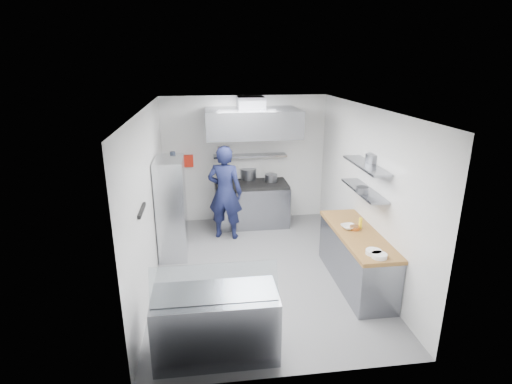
{
  "coord_description": "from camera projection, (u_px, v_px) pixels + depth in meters",
  "views": [
    {
      "loc": [
        -0.9,
        -6.16,
        3.49
      ],
      "look_at": [
        0.0,
        0.6,
        1.25
      ],
      "focal_mm": 28.0,
      "sensor_mm": 36.0,
      "label": 1
    }
  ],
  "objects": [
    {
      "name": "gas_range",
      "position": [
        252.0,
        205.0,
        8.85
      ],
      "size": [
        1.6,
        0.8,
        0.9
      ],
      "primitive_type": "cube",
      "color": "gray",
      "rests_on": "floor"
    },
    {
      "name": "wall_left",
      "position": [
        149.0,
        199.0,
        6.34
      ],
      "size": [
        2.8,
        5.0,
        0.02
      ],
      "primitive_type": "cube",
      "rotation": [
        1.57,
        0.0,
        1.57
      ],
      "color": "white",
      "rests_on": "floor"
    },
    {
      "name": "stock_pot_right",
      "position": [
        271.0,
        178.0,
        8.81
      ],
      "size": [
        0.28,
        0.28,
        0.16
      ],
      "primitive_type": "cylinder",
      "color": "slate",
      "rests_on": "cooktop"
    },
    {
      "name": "prep_counter_base",
      "position": [
        356.0,
        259.0,
        6.49
      ],
      "size": [
        0.62,
        2.0,
        0.84
      ],
      "primitive_type": "cube",
      "color": "gray",
      "rests_on": "floor"
    },
    {
      "name": "prep_counter_top",
      "position": [
        358.0,
        234.0,
        6.35
      ],
      "size": [
        0.65,
        2.04,
        0.06
      ],
      "primitive_type": "cube",
      "color": "olive",
      "rests_on": "prep_counter_base"
    },
    {
      "name": "knife_strip",
      "position": [
        142.0,
        210.0,
        5.45
      ],
      "size": [
        0.04,
        0.55,
        0.05
      ],
      "primitive_type": "cube",
      "color": "black",
      "rests_on": "wall_left"
    },
    {
      "name": "plate_stack_b",
      "position": [
        374.0,
        252.0,
        5.62
      ],
      "size": [
        0.22,
        0.22,
        0.06
      ],
      "primitive_type": "cylinder",
      "color": "white",
      "rests_on": "prep_counter_top"
    },
    {
      "name": "wire_rack",
      "position": [
        172.0,
        208.0,
        7.33
      ],
      "size": [
        0.5,
        0.9,
        1.85
      ],
      "primitive_type": "cube",
      "color": "silver",
      "rests_on": "floor"
    },
    {
      "name": "shelf_pot_d",
      "position": [
        373.0,
        158.0,
        6.4
      ],
      "size": [
        0.25,
        0.25,
        0.14
      ],
      "primitive_type": "cylinder",
      "color": "slate",
      "rests_on": "wall_shelf_upper"
    },
    {
      "name": "extractor_hood",
      "position": [
        252.0,
        123.0,
        8.11
      ],
      "size": [
        1.9,
        1.15,
        0.55
      ],
      "primitive_type": "cube",
      "color": "gray",
      "rests_on": "wall_back"
    },
    {
      "name": "display_case",
      "position": [
        216.0,
        324.0,
        4.88
      ],
      "size": [
        1.5,
        0.7,
        0.85
      ],
      "primitive_type": "cube",
      "color": "gray",
      "rests_on": "floor"
    },
    {
      "name": "squeeze_bottle",
      "position": [
        360.0,
        223.0,
        6.47
      ],
      "size": [
        0.05,
        0.05,
        0.18
      ],
      "primitive_type": "cylinder",
      "color": "yellow",
      "rests_on": "prep_counter_top"
    },
    {
      "name": "wall_shelf_lower",
      "position": [
        364.0,
        190.0,
        6.45
      ],
      "size": [
        0.3,
        1.3,
        0.04
      ],
      "primitive_type": "cube",
      "color": "gray",
      "rests_on": "wall_right"
    },
    {
      "name": "rack_bin_a",
      "position": [
        173.0,
        210.0,
        7.57
      ],
      "size": [
        0.15,
        0.19,
        0.17
      ],
      "primitive_type": "cube",
      "color": "white",
      "rests_on": "wire_rack"
    },
    {
      "name": "ceiling",
      "position": [
        261.0,
        108.0,
        6.13
      ],
      "size": [
        5.0,
        5.0,
        0.0
      ],
      "primitive_type": "plane",
      "rotation": [
        3.14,
        0.0,
        0.0
      ],
      "color": "silver",
      "rests_on": "wall_back"
    },
    {
      "name": "red_firebox",
      "position": [
        188.0,
        161.0,
        8.7
      ],
      "size": [
        0.22,
        0.1,
        0.26
      ],
      "primitive_type": "cube",
      "color": "red",
      "rests_on": "wall_back"
    },
    {
      "name": "wall_right",
      "position": [
        365.0,
        190.0,
        6.79
      ],
      "size": [
        2.8,
        5.0,
        0.02
      ],
      "primitive_type": "cube",
      "rotation": [
        1.57,
        0.0,
        -1.57
      ],
      "color": "white",
      "rests_on": "floor"
    },
    {
      "name": "stock_pot_mid",
      "position": [
        248.0,
        174.0,
        8.98
      ],
      "size": [
        0.36,
        0.36,
        0.24
      ],
      "primitive_type": "cylinder",
      "color": "slate",
      "rests_on": "cooktop"
    },
    {
      "name": "rack_jar",
      "position": [
        173.0,
        156.0,
        7.44
      ],
      "size": [
        0.1,
        0.1,
        0.18
      ],
      "primitive_type": "cylinder",
      "color": "black",
      "rests_on": "wire_rack"
    },
    {
      "name": "hood_duct",
      "position": [
        251.0,
        103.0,
        8.2
      ],
      "size": [
        0.55,
        0.55,
        0.24
      ],
      "primitive_type": "cube",
      "color": "slate",
      "rests_on": "extractor_hood"
    },
    {
      "name": "rack_bin_b",
      "position": [
        172.0,
        182.0,
        7.59
      ],
      "size": [
        0.15,
        0.2,
        0.17
      ],
      "primitive_type": "cube",
      "color": "yellow",
      "rests_on": "wire_rack"
    },
    {
      "name": "floor",
      "position": [
        260.0,
        270.0,
        7.0
      ],
      "size": [
        5.0,
        5.0,
        0.0
      ],
      "primitive_type": "plane",
      "color": "slate",
      "rests_on": "ground"
    },
    {
      "name": "wall_front",
      "position": [
        295.0,
        269.0,
        4.21
      ],
      "size": [
        3.6,
        2.8,
        0.02
      ],
      "primitive_type": "cube",
      "rotation": [
        -1.57,
        0.0,
        0.0
      ],
      "color": "white",
      "rests_on": "floor"
    },
    {
      "name": "wall_back",
      "position": [
        245.0,
        159.0,
        8.92
      ],
      "size": [
        3.6,
        2.8,
        0.02
      ],
      "primitive_type": "cube",
      "rotation": [
        1.57,
        0.0,
        0.0
      ],
      "color": "white",
      "rests_on": "floor"
    },
    {
      "name": "cooktop",
      "position": [
        251.0,
        185.0,
        8.7
      ],
      "size": [
        1.57,
        0.78,
        0.06
      ],
      "primitive_type": "cube",
      "color": "black",
      "rests_on": "gas_range"
    },
    {
      "name": "chef",
      "position": [
        225.0,
        193.0,
        8.04
      ],
      "size": [
        0.81,
        0.66,
        1.94
      ],
      "primitive_type": "imported",
      "rotation": [
        0.0,
        0.0,
        2.83
      ],
      "color": "#13183B",
      "rests_on": "floor"
    },
    {
      "name": "stock_pot_left",
      "position": [
        225.0,
        176.0,
        8.87
      ],
      "size": [
        0.31,
        0.31,
        0.2
      ],
      "primitive_type": "cylinder",
      "color": "slate",
      "rests_on": "cooktop"
    },
    {
      "name": "display_glass",
      "position": [
        215.0,
        283.0,
        4.56
      ],
      "size": [
        1.47,
        0.19,
        0.42
      ],
      "primitive_type": "cube",
      "rotation": [
        -0.38,
        0.0,
        0.0
      ],
      "color": "silver",
      "rests_on": "display_case"
    },
    {
      "name": "shelf_pot_c",
      "position": [
        362.0,
        190.0,
        6.24
      ],
      "size": [
        0.19,
        0.19,
        0.1
      ],
      "primitive_type": "cylinder",
      "color": "slate",
      "rests_on": "wall_shelf_lower"
    },
    {
      "name": "wall_shelf_upper",
      "position": [
        366.0,
        165.0,
        6.32
      ],
      "size": [
        0.3,
        1.3,
        0.04
      ],
      "primitive_type": "cube",
      "color": "gray",
      "rests_on": "wall_right"
    },
    {
      "name": "over_range_shelf",
      "position": [
        250.0,
        156.0,
        8.74
      ],
      "size": [
        1.6,
        0.3,
        0.04
      ],
      "primitive_type": "cube",
      "color": "gray",
      "rests_on": "wall_back"
    },
    {
      "name": "mixing_bowl",
      "position": [
        349.0,
        227.0,
        6.47
      ],
      "size": [
        0.27,
        0.27,
        0.06
      ],
      "primitive_type": "imported",
      "rotation": [
        0.0,
        0.0,
        0.17
      ],
      "color": "white",
      "rests_on": "prep_counter_top"
    },
    {
      "name": "shelf_pot_a",
      "position": [
        223.0,
        149.0,
        8.84
      ],
      "size": [
        0.29,
        0.29,
        0.18
      ],
      "primitive_type": "cylinder",
      "color": "slate",
      "rests_on": "over_range_shelf"
    },
    {
      "name": "plate_stack_a",
      "position": [
        379.0,
        256.0,
        5.51
      ],
      "size": [
        0.21,
        0.21,
        0.06
      ],
      "primitive_type": "cylinder",
      "color": "white",
      "rests_on": "prep_counter_top"
    },
    {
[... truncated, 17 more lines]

